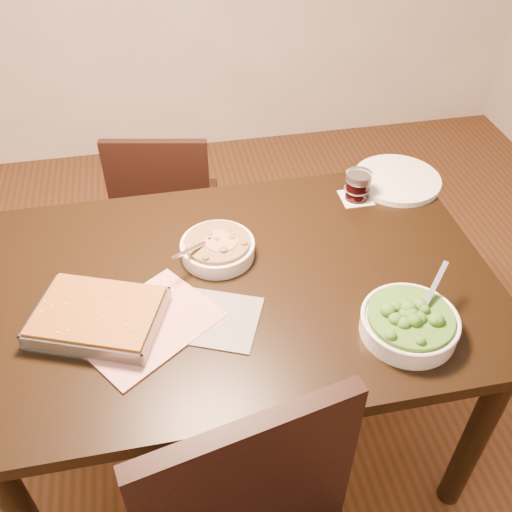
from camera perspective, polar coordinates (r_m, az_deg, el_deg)
ground at (r=2.15m, az=-1.35°, el=-16.89°), size 4.00×4.00×0.00m
table at (r=1.63m, az=-1.72°, el=-4.84°), size 1.40×0.90×0.75m
magazine_a at (r=1.47m, az=-10.80°, el=-6.81°), size 0.41×0.39×0.01m
magazine_b at (r=1.47m, az=-5.03°, el=-6.15°), size 0.32×0.28×0.00m
coaster at (r=1.87m, az=9.96°, el=5.75°), size 0.10×0.10×0.00m
stew_bowl at (r=1.62m, az=-3.86°, el=0.86°), size 0.21×0.21×0.08m
broccoli_bowl at (r=1.46m, az=15.08°, el=-6.46°), size 0.24×0.24×0.09m
baking_dish at (r=1.48m, az=-15.47°, el=-5.91°), size 0.37×0.32×0.06m
wine_tumbler at (r=1.85m, az=10.14°, el=7.00°), size 0.08×0.08×0.09m
dinner_plate at (r=1.97m, az=13.91°, el=7.42°), size 0.29×0.29×0.02m
chair_far at (r=2.34m, az=-8.98°, el=4.98°), size 0.45×0.45×0.81m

